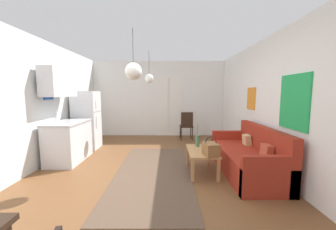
{
  "coord_description": "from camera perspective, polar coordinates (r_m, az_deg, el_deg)",
  "views": [
    {
      "loc": [
        0.32,
        -3.41,
        1.51
      ],
      "look_at": [
        0.31,
        1.39,
        0.98
      ],
      "focal_mm": 21.17,
      "sensor_mm": 36.0,
      "label": 1
    }
  ],
  "objects": [
    {
      "name": "ground_plane",
      "position": [
        3.76,
        -5.0,
        -18.18
      ],
      "size": [
        5.14,
        7.73,
        0.1
      ],
      "primitive_type": "cube",
      "color": "brown"
    },
    {
      "name": "wall_back",
      "position": [
        7.03,
        -2.41,
        4.62
      ],
      "size": [
        4.74,
        0.13,
        2.61
      ],
      "color": "white",
      "rests_on": "ground_plane"
    },
    {
      "name": "wall_right",
      "position": [
        3.96,
        30.48,
        2.53
      ],
      "size": [
        0.12,
        7.33,
        2.61
      ],
      "color": "white",
      "rests_on": "ground_plane"
    },
    {
      "name": "wall_left",
      "position": [
        4.31,
        -37.6,
        2.33
      ],
      "size": [
        0.12,
        7.33,
        2.61
      ],
      "color": "silver",
      "rests_on": "ground_plane"
    },
    {
      "name": "area_rug",
      "position": [
        3.94,
        -4.19,
        -16.12
      ],
      "size": [
        1.39,
        3.18,
        0.01
      ],
      "primitive_type": "cube",
      "color": "brown",
      "rests_on": "ground_plane"
    },
    {
      "name": "couch",
      "position": [
        4.13,
        22.42,
        -11.44
      ],
      "size": [
        0.83,
        1.95,
        0.88
      ],
      "color": "maroon",
      "rests_on": "ground_plane"
    },
    {
      "name": "coffee_table",
      "position": [
        3.87,
        9.76,
        -10.8
      ],
      "size": [
        0.52,
        0.89,
        0.44
      ],
      "color": "#B27F4C",
      "rests_on": "ground_plane"
    },
    {
      "name": "bamboo_vase",
      "position": [
        4.08,
        8.56,
        -7.34
      ],
      "size": [
        0.08,
        0.08,
        0.45
      ],
      "color": "#47704C",
      "rests_on": "coffee_table"
    },
    {
      "name": "handbag",
      "position": [
        3.56,
        12.27,
        -9.55
      ],
      "size": [
        0.27,
        0.34,
        0.33
      ],
      "color": "brown",
      "rests_on": "coffee_table"
    },
    {
      "name": "refrigerator",
      "position": [
        5.82,
        -22.29,
        -1.35
      ],
      "size": [
        0.64,
        0.59,
        1.56
      ],
      "color": "white",
      "rests_on": "ground_plane"
    },
    {
      "name": "kitchen_counter",
      "position": [
        4.91,
        -27.11,
        -3.11
      ],
      "size": [
        0.64,
        1.11,
        2.05
      ],
      "color": "silver",
      "rests_on": "ground_plane"
    },
    {
      "name": "accent_chair",
      "position": [
        6.41,
        5.42,
        -2.74
      ],
      "size": [
        0.43,
        0.41,
        0.91
      ],
      "rotation": [
        0.0,
        0.0,
        3.17
      ],
      "color": "black",
      "rests_on": "ground_plane"
    },
    {
      "name": "pendant_lamp_near",
      "position": [
        3.58,
        -9.86,
        12.29
      ],
      "size": [
        0.3,
        0.3,
        0.88
      ],
      "color": "black"
    },
    {
      "name": "pendant_lamp_far",
      "position": [
        5.36,
        -5.39,
        10.44
      ],
      "size": [
        0.24,
        0.24,
        0.84
      ],
      "color": "black"
    }
  ]
}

